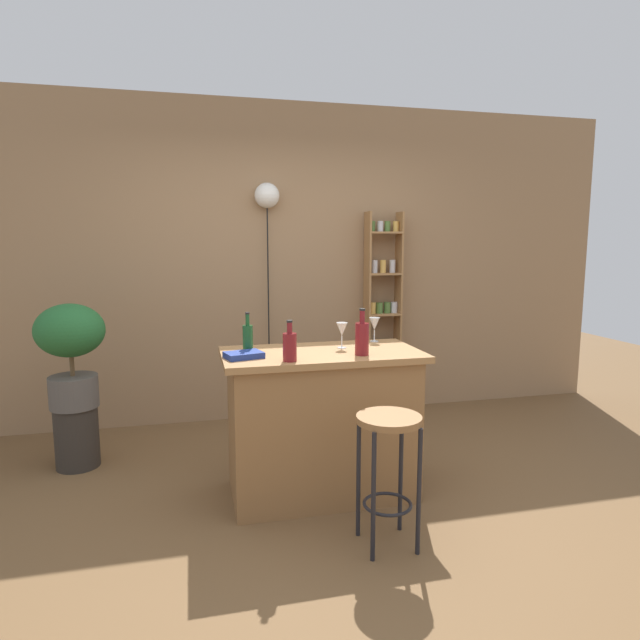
{
  "coord_description": "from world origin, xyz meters",
  "views": [
    {
      "loc": [
        -0.78,
        -2.87,
        1.59
      ],
      "look_at": [
        0.05,
        0.55,
        1.08
      ],
      "focal_mm": 30.25,
      "sensor_mm": 36.0,
      "label": 1
    }
  ],
  "objects_px": {
    "bottle_vinegar": "(248,338)",
    "cookbook": "(244,355)",
    "wine_glass_center": "(374,324)",
    "pendant_globe_light": "(267,199)",
    "bottle_spirits_clear": "(290,346)",
    "plant_stool": "(77,437)",
    "potted_plant": "(71,346)",
    "spice_shelf": "(383,313)",
    "bottle_wine_red": "(362,338)",
    "bar_stool": "(388,450)",
    "wine_glass_left": "(342,330)"
  },
  "relations": [
    {
      "from": "plant_stool",
      "to": "bottle_vinegar",
      "type": "distance_m",
      "value": 1.59
    },
    {
      "from": "bar_stool",
      "to": "wine_glass_left",
      "type": "height_order",
      "value": "wine_glass_left"
    },
    {
      "from": "pendant_globe_light",
      "to": "potted_plant",
      "type": "bearing_deg",
      "value": -153.71
    },
    {
      "from": "potted_plant",
      "to": "spice_shelf",
      "type": "bearing_deg",
      "value": 15.16
    },
    {
      "from": "bar_stool",
      "to": "spice_shelf",
      "type": "distance_m",
      "value": 2.32
    },
    {
      "from": "pendant_globe_light",
      "to": "spice_shelf",
      "type": "bearing_deg",
      "value": -2.51
    },
    {
      "from": "bar_stool",
      "to": "wine_glass_center",
      "type": "relative_size",
      "value": 4.31
    },
    {
      "from": "wine_glass_left",
      "to": "cookbook",
      "type": "height_order",
      "value": "wine_glass_left"
    },
    {
      "from": "bottle_vinegar",
      "to": "wine_glass_center",
      "type": "bearing_deg",
      "value": 12.66
    },
    {
      "from": "bar_stool",
      "to": "bottle_spirits_clear",
      "type": "height_order",
      "value": "bottle_spirits_clear"
    },
    {
      "from": "bottle_wine_red",
      "to": "pendant_globe_light",
      "type": "height_order",
      "value": "pendant_globe_light"
    },
    {
      "from": "bottle_vinegar",
      "to": "bottle_wine_red",
      "type": "distance_m",
      "value": 0.69
    },
    {
      "from": "bottle_vinegar",
      "to": "potted_plant",
      "type": "bearing_deg",
      "value": 146.61
    },
    {
      "from": "bottle_vinegar",
      "to": "pendant_globe_light",
      "type": "height_order",
      "value": "pendant_globe_light"
    },
    {
      "from": "spice_shelf",
      "to": "bottle_spirits_clear",
      "type": "height_order",
      "value": "spice_shelf"
    },
    {
      "from": "bottle_spirits_clear",
      "to": "wine_glass_left",
      "type": "xyz_separation_m",
      "value": [
        0.39,
        0.3,
        0.03
      ]
    },
    {
      "from": "cookbook",
      "to": "bottle_wine_red",
      "type": "bearing_deg",
      "value": -21.52
    },
    {
      "from": "spice_shelf",
      "to": "cookbook",
      "type": "distance_m",
      "value": 2.13
    },
    {
      "from": "bottle_vinegar",
      "to": "cookbook",
      "type": "height_order",
      "value": "bottle_vinegar"
    },
    {
      "from": "bottle_spirits_clear",
      "to": "pendant_globe_light",
      "type": "height_order",
      "value": "pendant_globe_light"
    },
    {
      "from": "potted_plant",
      "to": "pendant_globe_light",
      "type": "xyz_separation_m",
      "value": [
        1.49,
        0.74,
        1.08
      ]
    },
    {
      "from": "cookbook",
      "to": "pendant_globe_light",
      "type": "bearing_deg",
      "value": 61.97
    },
    {
      "from": "potted_plant",
      "to": "wine_glass_left",
      "type": "bearing_deg",
      "value": -22.55
    },
    {
      "from": "wine_glass_center",
      "to": "cookbook",
      "type": "bearing_deg",
      "value": -160.82
    },
    {
      "from": "wine_glass_left",
      "to": "bottle_wine_red",
      "type": "bearing_deg",
      "value": -76.17
    },
    {
      "from": "bottle_spirits_clear",
      "to": "bottle_wine_red",
      "type": "distance_m",
      "value": 0.46
    },
    {
      "from": "bottle_spirits_clear",
      "to": "pendant_globe_light",
      "type": "distance_m",
      "value": 2.01
    },
    {
      "from": "bottle_spirits_clear",
      "to": "pendant_globe_light",
      "type": "xyz_separation_m",
      "value": [
        0.13,
        1.76,
        0.95
      ]
    },
    {
      "from": "potted_plant",
      "to": "bottle_vinegar",
      "type": "bearing_deg",
      "value": -33.39
    },
    {
      "from": "plant_stool",
      "to": "wine_glass_center",
      "type": "bearing_deg",
      "value": -15.45
    },
    {
      "from": "spice_shelf",
      "to": "potted_plant",
      "type": "relative_size",
      "value": 2.54
    },
    {
      "from": "potted_plant",
      "to": "wine_glass_left",
      "type": "relative_size",
      "value": 4.47
    },
    {
      "from": "plant_stool",
      "to": "bar_stool",
      "type": "bearing_deg",
      "value": -39.4
    },
    {
      "from": "bar_stool",
      "to": "pendant_globe_light",
      "type": "relative_size",
      "value": 0.34
    },
    {
      "from": "pendant_globe_light",
      "to": "cookbook",
      "type": "bearing_deg",
      "value": -103.26
    },
    {
      "from": "bar_stool",
      "to": "potted_plant",
      "type": "height_order",
      "value": "potted_plant"
    },
    {
      "from": "wine_glass_left",
      "to": "wine_glass_center",
      "type": "relative_size",
      "value": 1.0
    },
    {
      "from": "bottle_spirits_clear",
      "to": "bottle_wine_red",
      "type": "bearing_deg",
      "value": 8.4
    },
    {
      "from": "spice_shelf",
      "to": "potted_plant",
      "type": "distance_m",
      "value": 2.64
    },
    {
      "from": "spice_shelf",
      "to": "potted_plant",
      "type": "height_order",
      "value": "spice_shelf"
    },
    {
      "from": "plant_stool",
      "to": "bottle_wine_red",
      "type": "bearing_deg",
      "value": -28.0
    },
    {
      "from": "bottle_wine_red",
      "to": "spice_shelf",
      "type": "bearing_deg",
      "value": 65.85
    },
    {
      "from": "plant_stool",
      "to": "potted_plant",
      "type": "xyz_separation_m",
      "value": [
        -0.0,
        0.0,
        0.66
      ]
    },
    {
      "from": "pendant_globe_light",
      "to": "bottle_spirits_clear",
      "type": "bearing_deg",
      "value": -94.36
    },
    {
      "from": "spice_shelf",
      "to": "plant_stool",
      "type": "relative_size",
      "value": 4.24
    },
    {
      "from": "wine_glass_left",
      "to": "pendant_globe_light",
      "type": "bearing_deg",
      "value": 100.01
    },
    {
      "from": "wine_glass_left",
      "to": "bar_stool",
      "type": "bearing_deg",
      "value": -86.83
    },
    {
      "from": "wine_glass_left",
      "to": "bottle_vinegar",
      "type": "bearing_deg",
      "value": -177.06
    },
    {
      "from": "wine_glass_left",
      "to": "wine_glass_center",
      "type": "distance_m",
      "value": 0.32
    },
    {
      "from": "wine_glass_center",
      "to": "pendant_globe_light",
      "type": "bearing_deg",
      "value": 112.44
    }
  ]
}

